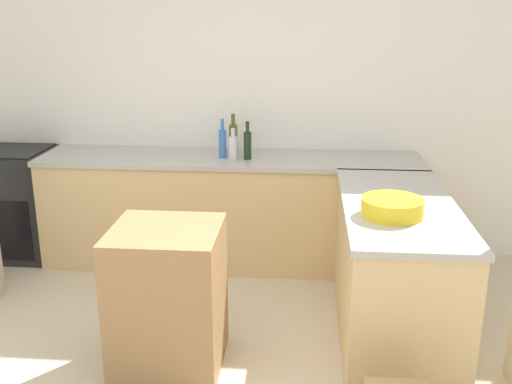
% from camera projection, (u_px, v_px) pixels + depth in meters
% --- Properties ---
extents(wall_back, '(8.00, 0.06, 2.70)m').
position_uv_depth(wall_back, '(234.00, 95.00, 4.99)').
color(wall_back, white).
rests_on(wall_back, ground_plane).
extents(counter_back, '(3.06, 0.66, 0.91)m').
position_uv_depth(counter_back, '(231.00, 210.00, 4.93)').
color(counter_back, '#D6B27A').
rests_on(counter_back, ground_plane).
extents(counter_peninsula, '(0.69, 1.58, 0.91)m').
position_uv_depth(counter_peninsula, '(394.00, 271.00, 3.79)').
color(counter_peninsula, '#D6B27A').
rests_on(counter_peninsula, ground_plane).
extents(range_oven, '(0.70, 0.61, 0.92)m').
position_uv_depth(range_oven, '(12.00, 203.00, 5.10)').
color(range_oven, black).
rests_on(range_oven, ground_plane).
extents(island_table, '(0.62, 0.61, 0.86)m').
position_uv_depth(island_table, '(168.00, 298.00, 3.49)').
color(island_table, '#997047').
rests_on(island_table, ground_plane).
extents(mixing_bowl, '(0.36, 0.36, 0.10)m').
position_uv_depth(mixing_bowl, '(392.00, 207.00, 3.41)').
color(mixing_bowl, yellow).
rests_on(mixing_bowl, counter_peninsula).
extents(wine_bottle_dark, '(0.06, 0.06, 0.30)m').
position_uv_depth(wine_bottle_dark, '(248.00, 144.00, 4.67)').
color(wine_bottle_dark, black).
rests_on(wine_bottle_dark, counter_back).
extents(olive_oil_bottle, '(0.07, 0.07, 0.32)m').
position_uv_depth(olive_oil_bottle, '(233.00, 137.00, 4.90)').
color(olive_oil_bottle, '#475B1E').
rests_on(olive_oil_bottle, counter_back).
extents(water_bottle_blue, '(0.06, 0.06, 0.31)m').
position_uv_depth(water_bottle_blue, '(223.00, 142.00, 4.72)').
color(water_bottle_blue, '#386BB7').
rests_on(water_bottle_blue, counter_back).
extents(vinegar_bottle_clear, '(0.07, 0.07, 0.25)m').
position_uv_depth(vinegar_bottle_clear, '(233.00, 147.00, 4.67)').
color(vinegar_bottle_clear, silver).
rests_on(vinegar_bottle_clear, counter_back).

